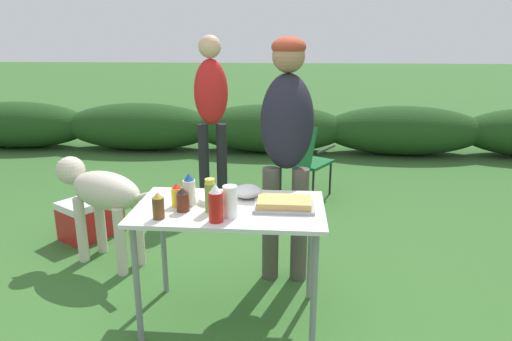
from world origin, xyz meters
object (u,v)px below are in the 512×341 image
Objects in this scene: plate_stack at (215,199)px; ketchup_bottle at (216,204)px; standing_person_with_beanie at (287,131)px; mayo_bottle at (189,190)px; beer_bottle at (158,206)px; dog at (101,194)px; food_tray at (284,204)px; cooler_box at (91,217)px; relish_jar at (210,196)px; bbq_sauce_bottle at (183,200)px; mixing_bowl at (247,191)px; folding_table at (230,219)px; paper_cup_stack at (230,202)px; mustard_bottle at (177,195)px; camp_chair_green_behind_table at (301,157)px; standing_person_in_gray_fleece at (211,103)px.

ketchup_bottle reaches higher than plate_stack.
mayo_bottle is at bearing -131.17° from standing_person_with_beanie.
dog is at bearing 128.95° from beer_bottle.
food_tray reaches higher than cooler_box.
ketchup_bottle is at bearing -3.14° from beer_bottle.
ketchup_bottle is 1.09× the size of relish_jar.
standing_person_with_beanie is at bearing 52.09° from bbq_sauce_bottle.
food_tray is 1.92× the size of mixing_bowl.
folding_table is at bearing -116.16° from standing_person_with_beanie.
cooler_box is (-1.71, 0.48, -0.90)m from standing_person_with_beanie.
food_tray is 1.95× the size of paper_cup_stack.
mustard_bottle reaches higher than camp_chair_green_behind_table.
standing_person_in_gray_fleece is (-0.79, 2.15, 0.28)m from food_tray.
plate_stack is 0.21m from mixing_bowl.
mustard_bottle is at bearing -178.71° from food_tray.
food_tray is at bearing -63.03° from camp_chair_green_behind_table.
ketchup_bottle is at bearing -39.19° from mustard_bottle.
standing_person_in_gray_fleece is at bearing 100.43° from plate_stack.
bbq_sauce_bottle is at bearing -98.90° from standing_person_in_gray_fleece.
folding_table is 0.65× the size of standing_person_with_beanie.
standing_person_with_beanie is at bearing -64.45° from camp_chair_green_behind_table.
bbq_sauce_bottle is (-0.57, -0.09, 0.04)m from food_tray.
ketchup_bottle is at bearing 78.06° from cooler_box.
ketchup_bottle is 0.12× the size of standing_person_with_beanie.
plate_stack is 0.77m from standing_person_with_beanie.
food_tray is 1.56m from dog.
camp_chair_green_behind_table is at bearing -18.52° from dog.
camp_chair_green_behind_table is at bearing 86.38° from food_tray.
mixing_bowl is at bearing 90.34° from cooler_box.
folding_table is at bearing 19.34° from bbq_sauce_bottle.
standing_person_with_beanie reaches higher than cooler_box.
dog is (-1.04, 0.91, -0.29)m from ketchup_bottle.
cooler_box is at bearing 146.65° from food_tray.
dog is at bearing 68.22° from cooler_box.
standing_person_with_beanie is (0.41, 0.73, 0.23)m from relish_jar.
standing_person_with_beanie is 2.94× the size of cooler_box.
paper_cup_stack reaches higher than mixing_bowl.
ketchup_bottle is (0.20, -0.24, 0.01)m from mayo_bottle.
mustard_bottle is at bearing 76.79° from cooler_box.
bbq_sauce_bottle is 0.97m from standing_person_with_beanie.
food_tray is at bearing 9.14° from bbq_sauce_bottle.
standing_person_in_gray_fleece is at bearing 100.38° from ketchup_bottle.
beer_bottle is 0.09× the size of standing_person_with_beanie.
ketchup_bottle is (-0.04, -0.23, 0.18)m from folding_table.
paper_cup_stack is 0.29m from bbq_sauce_bottle.
standing_person_in_gray_fleece is (-0.38, 2.07, 0.29)m from plate_stack.
folding_table is 1.16× the size of dog.
folding_table is 0.64× the size of standing_person_in_gray_fleece.
standing_person_in_gray_fleece is at bearing 3.68° from dog.
folding_table is 1.86m from cooler_box.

